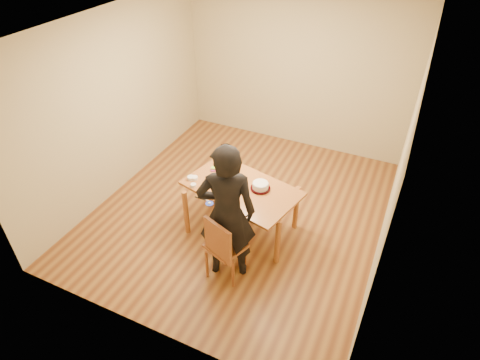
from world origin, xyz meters
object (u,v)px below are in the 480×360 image
at_px(cake_plate, 260,188).
at_px(dining_chair, 226,246).
at_px(person, 227,214).
at_px(dining_table, 242,188).
at_px(cake, 260,186).

bearing_deg(cake_plate, dining_chair, -95.85).
bearing_deg(person, dining_table, -101.64).
bearing_deg(dining_table, person, -64.59).
distance_m(cake_plate, cake, 0.04).
xyz_separation_m(dining_table, person, (0.15, -0.73, 0.19)).
bearing_deg(cake_plate, dining_table, -163.35).
distance_m(cake_plate, person, 0.82).
height_order(cake_plate, person, person).
height_order(dining_chair, cake, cake).
relative_size(dining_table, cake, 7.02).
height_order(dining_table, cake, cake).
height_order(dining_chair, cake_plate, cake_plate).
xyz_separation_m(cake_plate, person, (-0.09, -0.80, 0.16)).
relative_size(dining_table, person, 0.80).
relative_size(dining_chair, cake_plate, 1.58).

